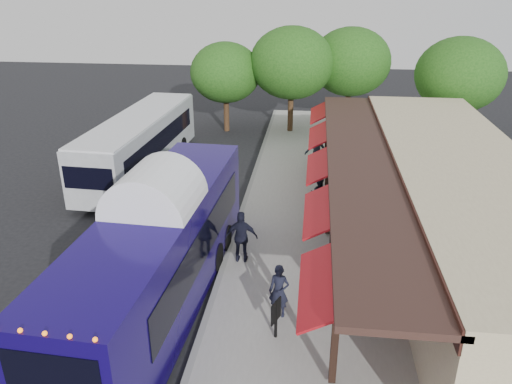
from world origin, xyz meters
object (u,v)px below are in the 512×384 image
at_px(ped_d, 317,149).
at_px(sign_board, 276,313).
at_px(ped_b, 319,194).
at_px(city_bus, 140,142).
at_px(coach_bus, 159,250).
at_px(ped_a, 279,291).
at_px(ped_c, 242,237).

height_order(ped_d, sign_board, ped_d).
bearing_deg(ped_b, city_bus, -6.30).
height_order(coach_bus, city_bus, coach_bus).
relative_size(coach_bus, ped_a, 7.02).
bearing_deg(city_bus, sign_board, -54.22).
distance_m(coach_bus, ped_d, 13.91).
relative_size(ped_a, sign_board, 1.39).
bearing_deg(ped_d, city_bus, 2.38).
bearing_deg(city_bus, ped_a, -51.92).
height_order(ped_c, ped_d, ped_c).
xyz_separation_m(ped_a, ped_c, (-1.56, 3.00, 0.12)).
bearing_deg(ped_a, coach_bus, -174.96).
distance_m(ped_b, ped_c, 5.41).
height_order(city_bus, sign_board, city_bus).
xyz_separation_m(coach_bus, ped_a, (3.67, -0.23, -1.03)).
bearing_deg(ped_b, ped_d, -72.00).
bearing_deg(ped_d, coach_bus, 62.23).
distance_m(city_bus, ped_b, 10.19).
relative_size(coach_bus, ped_d, 6.15).
bearing_deg(ped_c, sign_board, 109.32).
bearing_deg(ped_c, ped_b, -122.09).
height_order(city_bus, ped_a, city_bus).
height_order(ped_c, sign_board, ped_c).
bearing_deg(coach_bus, ped_c, 55.70).
bearing_deg(sign_board, city_bus, 145.03).
relative_size(ped_b, ped_d, 0.78).
height_order(city_bus, ped_c, city_bus).
relative_size(ped_a, ped_c, 0.87).
bearing_deg(ped_c, ped_d, -105.83).
xyz_separation_m(city_bus, ped_c, (6.63, -8.61, -0.57)).
bearing_deg(ped_a, city_bus, 133.80).
relative_size(coach_bus, ped_c, 6.13).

